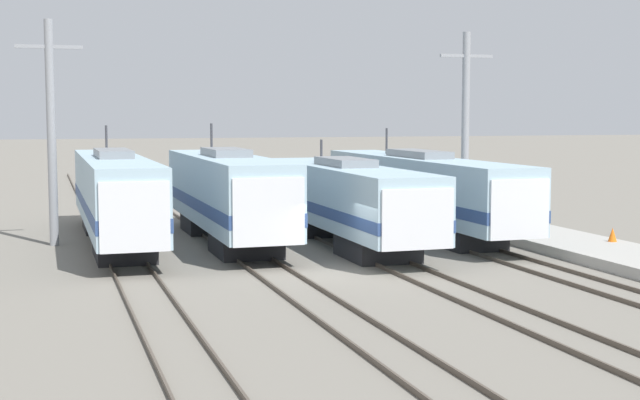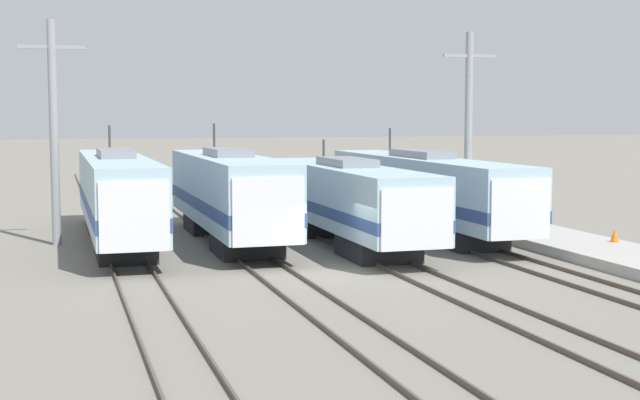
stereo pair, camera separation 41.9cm
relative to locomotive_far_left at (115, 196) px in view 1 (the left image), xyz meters
The scene contains 13 objects.
ground_plane 12.78m from the locomotive_far_left, 53.89° to the right, with size 400.00×400.00×0.00m, color slate.
rail_pair_far_left 10.39m from the locomotive_far_left, 90.00° to the right, with size 1.50×120.00×0.15m.
rail_pair_center_left 11.51m from the locomotive_far_left, 64.06° to the right, with size 1.51×120.00×0.15m.
rail_pair_center_right 14.34m from the locomotive_far_left, 45.79° to the right, with size 1.51×120.00×0.15m.
rail_pair_far_right 18.11m from the locomotive_far_left, 34.43° to the right, with size 1.50×120.00×0.15m.
locomotive_far_left is the anchor object (origin of this frame).
locomotive_center_left 5.13m from the locomotive_far_left, 15.58° to the right, with size 3.05×16.15×5.45m.
locomotive_center_right 10.59m from the locomotive_far_left, 20.93° to the right, with size 3.11×16.31×4.68m.
locomotive_far_right 14.85m from the locomotive_far_left, ahead, with size 2.85×19.85×5.16m.
catenary_tower_left 4.03m from the locomotive_far_left, behind, with size 2.89×0.40×10.07m.
catenary_tower_right 17.97m from the locomotive_far_left, ahead, with size 2.89×0.40×10.07m.
platform 21.57m from the locomotive_far_left, 28.25° to the right, with size 4.00×120.00×0.44m.
traffic_cone 22.05m from the locomotive_far_left, 23.23° to the right, with size 0.38×0.38×0.61m.
Camera 1 is at (-10.53, -30.93, 5.84)m, focal length 50.00 mm.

